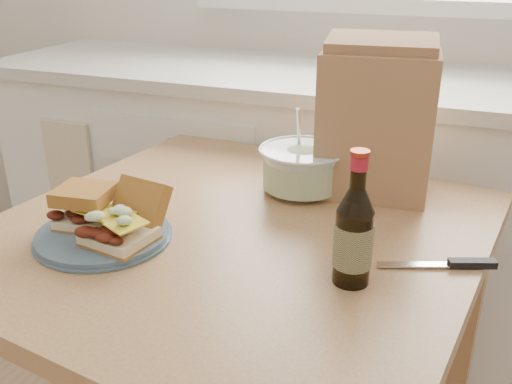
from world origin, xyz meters
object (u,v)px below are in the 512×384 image
(dining_table, at_px, (235,276))
(plate, at_px, (103,235))
(paper_bag, at_px, (375,125))
(coleslaw_bowl, at_px, (302,170))
(beer_bottle, at_px, (354,235))

(dining_table, bearing_deg, plate, -139.22)
(dining_table, distance_m, plate, 0.28)
(dining_table, xyz_separation_m, paper_bag, (0.22, 0.28, 0.28))
(coleslaw_bowl, relative_size, paper_bag, 0.63)
(plate, distance_m, coleslaw_bowl, 0.47)
(dining_table, height_order, beer_bottle, beer_bottle)
(dining_table, relative_size, paper_bag, 3.32)
(dining_table, distance_m, coleslaw_bowl, 0.29)
(beer_bottle, bearing_deg, dining_table, 177.46)
(plate, height_order, paper_bag, paper_bag)
(beer_bottle, relative_size, paper_bag, 0.73)
(plate, height_order, coleslaw_bowl, coleslaw_bowl)
(plate, bearing_deg, dining_table, 32.33)
(coleslaw_bowl, bearing_deg, plate, -128.23)
(dining_table, bearing_deg, coleslaw_bowl, 81.14)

